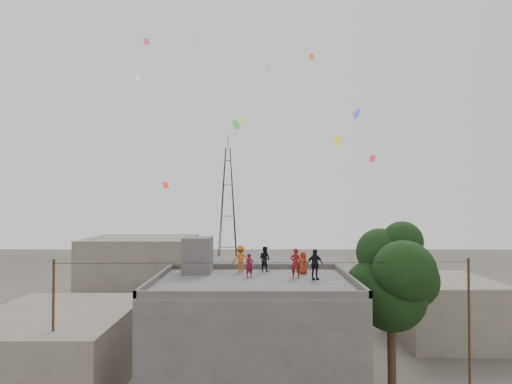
# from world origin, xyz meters

# --- Properties ---
(main_building) EXTENTS (10.00, 8.00, 6.10)m
(main_building) POSITION_xyz_m (0.00, 0.00, 3.05)
(main_building) COLOR #4C4946
(main_building) RESTS_ON ground
(parapet) EXTENTS (10.00, 8.00, 0.30)m
(parapet) POSITION_xyz_m (0.00, 0.00, 6.25)
(parapet) COLOR #4C4946
(parapet) RESTS_ON main_building
(stair_head_box) EXTENTS (1.60, 1.80, 2.00)m
(stair_head_box) POSITION_xyz_m (-3.20, 2.60, 7.10)
(stair_head_box) COLOR #4C4946
(stair_head_box) RESTS_ON main_building
(neighbor_west) EXTENTS (8.00, 10.00, 4.00)m
(neighbor_west) POSITION_xyz_m (-11.00, 2.00, 2.00)
(neighbor_west) COLOR #696253
(neighbor_west) RESTS_ON ground
(neighbor_north) EXTENTS (12.00, 9.00, 5.00)m
(neighbor_north) POSITION_xyz_m (2.00, 14.00, 2.50)
(neighbor_north) COLOR #4C4946
(neighbor_north) RESTS_ON ground
(neighbor_northwest) EXTENTS (9.00, 8.00, 7.00)m
(neighbor_northwest) POSITION_xyz_m (-10.00, 16.00, 3.50)
(neighbor_northwest) COLOR #696253
(neighbor_northwest) RESTS_ON ground
(neighbor_east) EXTENTS (7.00, 8.00, 4.40)m
(neighbor_east) POSITION_xyz_m (14.00, 10.00, 2.20)
(neighbor_east) COLOR #696253
(neighbor_east) RESTS_ON ground
(tree) EXTENTS (4.90, 4.60, 9.10)m
(tree) POSITION_xyz_m (7.37, 0.60, 6.10)
(tree) COLOR black
(tree) RESTS_ON ground
(utility_line) EXTENTS (20.12, 0.62, 7.40)m
(utility_line) POSITION_xyz_m (0.50, -1.25, 3.83)
(utility_line) COLOR black
(utility_line) RESTS_ON ground
(transmission_tower) EXTENTS (2.97, 2.97, 20.01)m
(transmission_tower) POSITION_xyz_m (-4.00, 40.00, 9.07)
(transmission_tower) COLOR black
(transmission_tower) RESTS_ON ground
(person_red_adult) EXTENTS (0.60, 0.42, 1.57)m
(person_red_adult) POSITION_xyz_m (2.24, 0.85, 6.88)
(person_red_adult) COLOR maroon
(person_red_adult) RESTS_ON main_building
(person_orange_child) EXTENTS (0.70, 0.71, 1.24)m
(person_orange_child) POSITION_xyz_m (2.78, 2.10, 6.72)
(person_orange_child) COLOR #A22E12
(person_orange_child) RESTS_ON main_building
(person_dark_child) EXTENTS (0.89, 0.87, 1.45)m
(person_dark_child) POSITION_xyz_m (0.64, 3.00, 6.82)
(person_dark_child) COLOR black
(person_dark_child) RESTS_ON main_building
(person_dark_adult) EXTENTS (1.00, 0.65, 1.59)m
(person_dark_adult) POSITION_xyz_m (3.19, 0.34, 6.89)
(person_dark_adult) COLOR black
(person_dark_adult) RESTS_ON main_building
(person_orange_adult) EXTENTS (1.11, 0.86, 1.51)m
(person_orange_adult) POSITION_xyz_m (-0.76, 2.81, 6.85)
(person_orange_adult) COLOR #C85716
(person_orange_adult) RESTS_ON main_building
(person_red_child) EXTENTS (0.55, 0.49, 1.27)m
(person_red_child) POSITION_xyz_m (-0.21, 1.00, 6.73)
(person_red_child) COLOR maroon
(person_red_child) RESTS_ON main_building
(kites) EXTENTS (17.88, 19.75, 12.03)m
(kites) POSITION_xyz_m (1.31, 6.20, 16.12)
(kites) COLOR red
(kites) RESTS_ON ground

